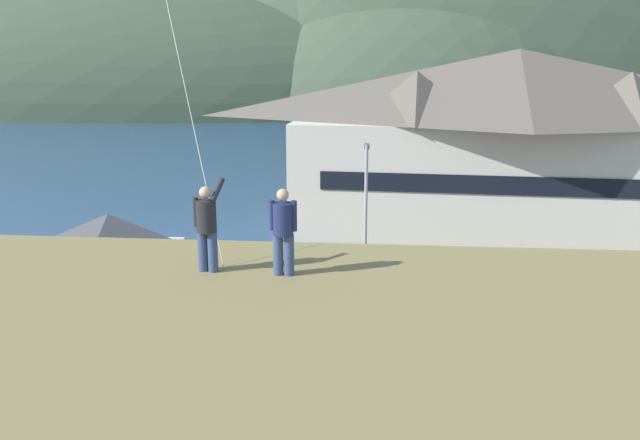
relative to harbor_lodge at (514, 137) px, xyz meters
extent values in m
plane|color=#66604C|center=(-9.99, -22.40, -6.15)|extent=(600.00, 600.00, 0.00)
cube|color=gray|center=(-9.99, -17.40, -6.10)|extent=(40.00, 20.00, 0.10)
cube|color=navy|center=(-9.99, 37.60, -6.14)|extent=(360.00, 84.00, 0.03)
ellipsoid|color=#3D4C38|center=(-60.78, 89.65, -6.15)|extent=(135.49, 53.18, 49.29)
ellipsoid|color=#3D4C38|center=(2.42, 93.69, -6.15)|extent=(81.22, 68.06, 52.80)
ellipsoid|color=#42513D|center=(5.48, 95.63, -6.15)|extent=(143.68, 47.95, 67.68)
ellipsoid|color=#3D4C38|center=(19.92, 87.55, -6.15)|extent=(107.28, 44.15, 91.23)
cube|color=beige|center=(0.01, 0.09, -2.54)|extent=(28.08, 11.52, 7.21)
cube|color=black|center=(-0.31, -4.81, -2.18)|extent=(23.33, 1.60, 1.10)
pyramid|color=#60564C|center=(0.01, 0.09, 3.25)|extent=(29.79, 12.60, 4.39)
pyramid|color=#60564C|center=(-6.28, -1.21, 2.62)|extent=(5.70, 5.70, 3.07)
pyramid|color=#60564C|center=(6.07, -2.02, 2.62)|extent=(5.70, 5.70, 3.07)
cube|color=beige|center=(-19.25, -18.01, -4.38)|extent=(5.42, 4.97, 3.54)
pyramid|color=#47474C|center=(-19.25, -18.01, -1.81)|extent=(5.86, 5.46, 1.60)
cube|color=black|center=(-19.06, -20.32, -4.91)|extent=(1.10, 0.15, 2.48)
cube|color=#70604C|center=(-9.44, 11.01, -5.80)|extent=(3.20, 10.10, 0.70)
cube|color=#A8A399|center=(-12.68, 13.75, -5.70)|extent=(2.17, 5.91, 0.90)
cube|color=#B7B2A8|center=(-12.68, 13.75, -5.17)|extent=(2.11, 5.73, 0.16)
cube|color=silver|center=(-12.71, 13.32, -4.54)|extent=(1.40, 1.81, 1.10)
cube|color=#23564C|center=(-5.93, 10.79, -5.70)|extent=(2.58, 7.36, 0.90)
cube|color=#33665B|center=(-5.93, 10.79, -5.17)|extent=(2.50, 7.14, 0.16)
cube|color=silver|center=(-5.91, 10.25, -4.54)|extent=(1.70, 2.24, 1.10)
cube|color=#A8A399|center=(-12.74, 13.44, -5.70)|extent=(2.60, 6.32, 0.90)
cube|color=#B7B2A8|center=(-12.74, 13.44, -5.17)|extent=(2.53, 6.13, 0.16)
cube|color=silver|center=(-12.69, 12.98, -4.54)|extent=(1.56, 1.98, 1.10)
cylinder|color=black|center=(-1.19, -23.14, -5.73)|extent=(0.65, 0.25, 0.64)
cylinder|color=black|center=(-1.09, -21.31, -5.73)|extent=(0.65, 0.25, 0.64)
cube|color=black|center=(-7.70, -21.32, -5.33)|extent=(4.21, 1.82, 0.80)
cube|color=black|center=(-7.85, -21.32, -4.58)|extent=(2.11, 1.61, 0.70)
cube|color=black|center=(-7.85, -21.32, -4.62)|extent=(2.15, 1.64, 0.32)
cylinder|color=black|center=(-6.34, -22.24, -5.73)|extent=(0.64, 0.22, 0.64)
cylinder|color=black|center=(-6.33, -20.41, -5.73)|extent=(0.64, 0.22, 0.64)
cylinder|color=black|center=(-9.07, -22.23, -5.73)|extent=(0.64, 0.22, 0.64)
cylinder|color=black|center=(-9.06, -20.39, -5.73)|extent=(0.64, 0.22, 0.64)
cube|color=red|center=(-8.94, -14.78, -5.33)|extent=(4.20, 1.81, 0.80)
cube|color=#B11A15|center=(-9.09, -14.78, -4.58)|extent=(2.10, 1.60, 0.70)
cube|color=black|center=(-9.09, -14.78, -4.62)|extent=(2.14, 1.64, 0.32)
cylinder|color=black|center=(-7.57, -15.70, -5.73)|extent=(0.64, 0.22, 0.64)
cylinder|color=black|center=(-7.57, -13.87, -5.73)|extent=(0.64, 0.22, 0.64)
cylinder|color=black|center=(-10.30, -15.70, -5.73)|extent=(0.64, 0.22, 0.64)
cylinder|color=black|center=(-10.30, -13.86, -5.73)|extent=(0.64, 0.22, 0.64)
cube|color=red|center=(0.90, -15.70, -5.33)|extent=(4.30, 2.04, 0.80)
cube|color=#B11A15|center=(0.75, -15.71, -4.58)|extent=(2.19, 1.72, 0.70)
cube|color=black|center=(0.75, -15.71, -4.62)|extent=(2.23, 1.76, 0.32)
cylinder|color=black|center=(2.21, -14.71, -5.73)|extent=(0.65, 0.26, 0.64)
cylinder|color=black|center=(-0.40, -16.70, -5.73)|extent=(0.65, 0.26, 0.64)
cylinder|color=black|center=(-0.51, -14.87, -5.73)|extent=(0.65, 0.26, 0.64)
cube|color=black|center=(-24.83, -16.72, -5.33)|extent=(4.26, 1.95, 0.80)
cube|color=black|center=(-24.68, -16.71, -4.58)|extent=(2.16, 1.67, 0.70)
cube|color=black|center=(-24.68, -16.71, -4.62)|extent=(2.20, 1.71, 0.32)
cylinder|color=black|center=(-23.50, -15.75, -5.73)|extent=(0.65, 0.24, 0.64)
cylinder|color=black|center=(-23.44, -17.58, -5.73)|extent=(0.65, 0.24, 0.64)
cube|color=slate|center=(-12.31, -22.57, -5.33)|extent=(4.35, 2.17, 0.80)
cube|color=#5B5B5F|center=(-12.16, -22.55, -4.58)|extent=(2.24, 1.78, 0.70)
cube|color=black|center=(-12.16, -22.55, -4.62)|extent=(2.28, 1.82, 0.32)
cylinder|color=black|center=(-13.76, -21.77, -5.73)|extent=(0.66, 0.28, 0.64)
cylinder|color=black|center=(-13.59, -23.60, -5.73)|extent=(0.66, 0.28, 0.64)
cylinder|color=black|center=(-11.04, -21.53, -5.73)|extent=(0.66, 0.28, 0.64)
cylinder|color=black|center=(-10.87, -23.36, -5.73)|extent=(0.66, 0.28, 0.64)
cylinder|color=#ADADB2|center=(-9.10, -11.90, -2.51)|extent=(0.16, 0.16, 7.07)
cube|color=#4C4C51|center=(-9.10, -11.55, 0.92)|extent=(0.24, 0.70, 0.20)
cylinder|color=#384770|center=(-12.05, -30.22, 1.34)|extent=(0.20, 0.20, 0.82)
cylinder|color=#384770|center=(-11.83, -30.26, 1.34)|extent=(0.20, 0.20, 0.82)
cylinder|color=#232328|center=(-11.94, -30.24, 2.07)|extent=(0.40, 0.40, 0.64)
sphere|color=tan|center=(-11.94, -30.24, 2.55)|extent=(0.24, 0.24, 0.24)
cylinder|color=#232328|center=(-11.73, -30.09, 2.57)|extent=(0.21, 0.57, 0.43)
cylinder|color=#232328|center=(-12.16, -30.20, 2.14)|extent=(0.11, 0.11, 0.60)
cylinder|color=#384770|center=(-10.51, -30.32, 1.34)|extent=(0.20, 0.20, 0.82)
cylinder|color=#384770|center=(-10.29, -30.34, 1.34)|extent=(0.20, 0.20, 0.82)
cylinder|color=navy|center=(-10.40, -30.33, 2.07)|extent=(0.40, 0.40, 0.64)
sphere|color=tan|center=(-10.40, -30.33, 2.55)|extent=(0.24, 0.24, 0.24)
cylinder|color=navy|center=(-10.61, -30.32, 2.14)|extent=(0.11, 0.11, 0.60)
cylinder|color=navy|center=(-10.18, -30.34, 2.14)|extent=(0.11, 0.11, 0.60)
cylinder|color=silver|center=(-13.29, -27.63, 6.08)|extent=(3.22, 4.73, 10.31)
camera|label=1|loc=(-8.59, -42.62, 5.21)|focal=37.00mm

